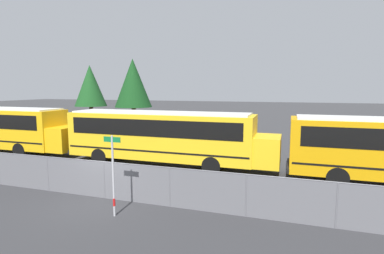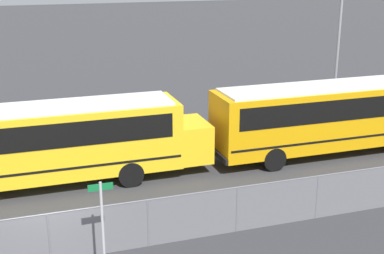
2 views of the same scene
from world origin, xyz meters
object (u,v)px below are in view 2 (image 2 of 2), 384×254
(school_bus_2, at_px, (41,140))
(street_sign, at_px, (103,230))
(light_pole, at_px, (339,36))
(school_bus_3, at_px, (340,112))

(school_bus_2, bearing_deg, street_sign, -80.85)
(light_pole, bearing_deg, street_sign, -139.98)
(street_sign, relative_size, light_pole, 0.37)
(school_bus_3, bearing_deg, street_sign, -149.89)
(school_bus_2, bearing_deg, light_pole, 19.65)
(street_sign, bearing_deg, school_bus_2, 99.15)
(school_bus_3, bearing_deg, school_bus_2, 178.75)
(street_sign, distance_m, light_pole, 21.66)
(school_bus_3, bearing_deg, light_pole, 58.67)
(school_bus_2, relative_size, street_sign, 4.28)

